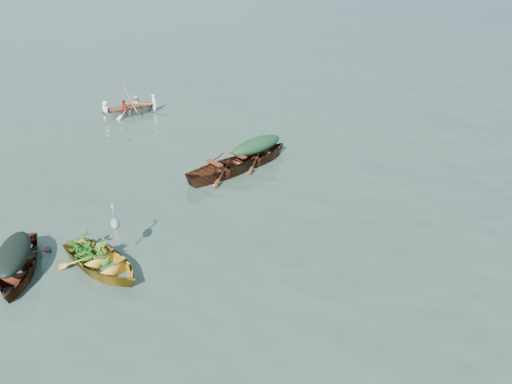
# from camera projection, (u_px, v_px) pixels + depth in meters

# --- Properties ---
(ground) EXTENTS (140.00, 140.00, 0.00)m
(ground) POSITION_uv_depth(u_px,v_px,m) (256.00, 243.00, 13.22)
(ground) COLOR #34493D
(ground) RESTS_ON ground
(yellow_dinghy) EXTENTS (2.91, 3.46, 0.87)m
(yellow_dinghy) POSITION_uv_depth(u_px,v_px,m) (103.00, 270.00, 12.15)
(yellow_dinghy) COLOR gold
(yellow_dinghy) RESTS_ON ground
(dark_covered_boat) EXTENTS (1.62, 3.63, 0.87)m
(dark_covered_boat) POSITION_uv_depth(u_px,v_px,m) (19.00, 274.00, 12.00)
(dark_covered_boat) COLOR #4A1911
(dark_covered_boat) RESTS_ON ground
(green_tarp_boat) EXTENTS (4.20, 2.99, 0.93)m
(green_tarp_boat) POSITION_uv_depth(u_px,v_px,m) (257.00, 163.00, 17.95)
(green_tarp_boat) COLOR #542713
(green_tarp_boat) RESTS_ON ground
(open_wooden_boat) EXTENTS (4.40, 2.88, 0.98)m
(open_wooden_boat) POSITION_uv_depth(u_px,v_px,m) (227.00, 175.00, 17.04)
(open_wooden_boat) COLOR #612A18
(open_wooden_boat) RESTS_ON ground
(rowed_boat) EXTENTS (3.72, 2.09, 0.81)m
(rowed_boat) POSITION_uv_depth(u_px,v_px,m) (131.00, 115.00, 22.86)
(rowed_boat) COLOR beige
(rowed_boat) RESTS_ON ground
(dark_tarp_cover) EXTENTS (0.89, 2.00, 0.40)m
(dark_tarp_cover) POSITION_uv_depth(u_px,v_px,m) (13.00, 252.00, 11.71)
(dark_tarp_cover) COLOR black
(dark_tarp_cover) RESTS_ON dark_covered_boat
(green_tarp_cover) EXTENTS (2.31, 1.64, 0.52)m
(green_tarp_cover) POSITION_uv_depth(u_px,v_px,m) (257.00, 144.00, 17.62)
(green_tarp_cover) COLOR #173A1B
(green_tarp_cover) RESTS_ON green_tarp_boat
(thwart_benches) EXTENTS (2.25, 1.56, 0.04)m
(thwart_benches) POSITION_uv_depth(u_px,v_px,m) (227.00, 161.00, 16.81)
(thwart_benches) COLOR #492211
(thwart_benches) RESTS_ON open_wooden_boat
(heron) EXTENTS (0.45, 0.49, 0.92)m
(heron) POSITION_uv_depth(u_px,v_px,m) (116.00, 229.00, 12.14)
(heron) COLOR gray
(heron) RESTS_ON yellow_dinghy
(dinghy_weeds) EXTENTS (1.07, 1.14, 0.60)m
(dinghy_weeds) POSITION_uv_depth(u_px,v_px,m) (86.00, 236.00, 12.15)
(dinghy_weeds) COLOR #19621A
(dinghy_weeds) RESTS_ON yellow_dinghy
(rowers) EXTENTS (2.67, 1.67, 0.76)m
(rowers) POSITION_uv_depth(u_px,v_px,m) (129.00, 98.00, 22.50)
(rowers) COLOR white
(rowers) RESTS_ON rowed_boat
(oars) EXTENTS (1.35, 2.66, 0.06)m
(oars) POSITION_uv_depth(u_px,v_px,m) (130.00, 105.00, 22.66)
(oars) COLOR #945738
(oars) RESTS_ON rowed_boat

